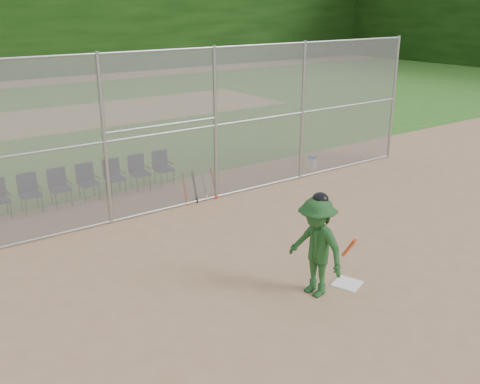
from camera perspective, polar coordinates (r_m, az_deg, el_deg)
ground at (r=10.31m, az=8.22°, el=-9.59°), size 100.00×100.00×0.00m
grass_strip at (r=25.71m, az=-20.67°, el=7.11°), size 100.00×100.00×0.00m
dirt_patch_far at (r=25.71m, az=-20.67°, el=7.11°), size 24.00×24.00×0.00m
backstop_fence at (r=13.38m, az=-6.28°, el=6.84°), size 16.09×0.09×4.00m
home_plate at (r=10.36m, az=11.35°, el=-9.56°), size 0.62×0.62×0.02m
batter_at_plate at (r=9.54m, az=8.14°, el=-5.77°), size 0.98×1.32×1.93m
water_cooler at (r=17.16m, az=7.68°, el=3.16°), size 0.31×0.31×0.39m
spare_bats at (r=14.17m, az=-4.35°, el=0.67°), size 0.96×0.34×0.84m
chair_1 at (r=14.35m, az=-21.44°, el=-0.16°), size 0.54×0.52×0.96m
chair_2 at (r=14.53m, az=-18.62°, el=0.42°), size 0.54×0.52×0.96m
chair_3 at (r=14.74m, az=-15.87°, el=0.98°), size 0.54×0.52×0.96m
chair_4 at (r=14.99m, az=-13.20°, el=1.52°), size 0.54×0.52×0.96m
chair_5 at (r=15.27m, az=-10.62°, el=2.03°), size 0.54×0.52×0.96m
chair_6 at (r=15.58m, az=-8.14°, el=2.53°), size 0.54×0.52×0.96m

